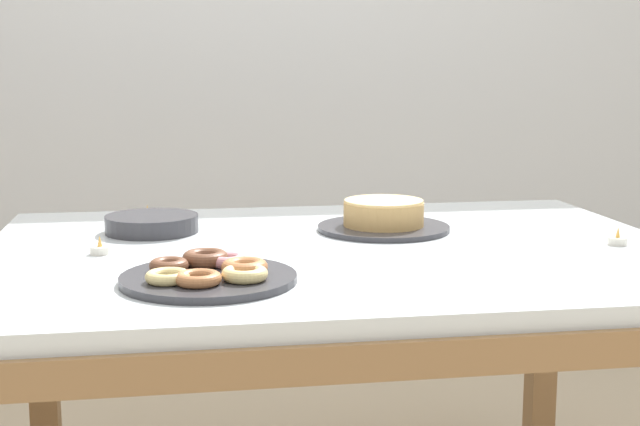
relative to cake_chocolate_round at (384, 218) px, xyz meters
The scene contains 8 objects.
wall_back 1.78m from the cake_chocolate_round, 94.67° to the left, with size 8.00×0.10×2.60m, color silver.
dining_table 0.24m from the cake_chocolate_round, 131.27° to the right, with size 1.49×1.10×0.76m.
cake_chocolate_round is the anchor object (origin of this frame).
pastry_platter 0.60m from the cake_chocolate_round, 134.11° to the right, with size 0.31×0.31×0.04m.
plate_stack 0.53m from the cake_chocolate_round, behind, with size 0.21×0.21×0.04m.
tealight_near_cakes 0.59m from the cake_chocolate_round, 157.12° to the left, with size 0.04×0.04×0.04m.
tealight_left_edge 0.51m from the cake_chocolate_round, 27.85° to the right, with size 0.04×0.04×0.04m.
tealight_right_edge 0.64m from the cake_chocolate_round, 165.76° to the right, with size 0.04×0.04×0.04m.
Camera 1 is at (-0.33, -1.80, 1.14)m, focal length 50.00 mm.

